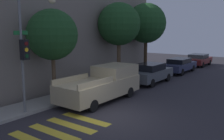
{
  "coord_description": "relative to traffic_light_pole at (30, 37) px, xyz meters",
  "views": [
    {
      "loc": [
        -8.57,
        -6.42,
        3.91
      ],
      "look_at": [
        2.98,
        2.1,
        1.6
      ],
      "focal_mm": 40.0,
      "sensor_mm": 36.0,
      "label": 1
    }
  ],
  "objects": [
    {
      "name": "crosswalk",
      "position": [
        -1.02,
        -2.57,
        -3.59
      ],
      "size": [
        4.11,
        2.6,
        0.0
      ],
      "color": "gold",
      "rests_on": "ground"
    },
    {
      "name": "sedan_far_end",
      "position": [
        20.62,
        -1.27,
        -2.9
      ],
      "size": [
        4.21,
        1.87,
        1.29
      ],
      "color": "maroon",
      "rests_on": "ground"
    },
    {
      "name": "tree_near_corner",
      "position": [
        2.04,
        0.9,
        0.06
      ],
      "size": [
        2.77,
        2.77,
        5.05
      ],
      "color": "brown",
      "rests_on": "ground"
    },
    {
      "name": "sidewalk",
      "position": [
        1.57,
        0.75,
        -3.52
      ],
      "size": [
        26.0,
        1.84,
        0.14
      ],
      "primitive_type": "cube",
      "color": "gray",
      "rests_on": "ground"
    },
    {
      "name": "building_row",
      "position": [
        1.57,
        5.07,
        -0.09
      ],
      "size": [
        26.0,
        6.0,
        6.99
      ],
      "primitive_type": "cube",
      "color": "slate",
      "rests_on": "ground"
    },
    {
      "name": "traffic_light_pole",
      "position": [
        0.0,
        0.0,
        0.0
      ],
      "size": [
        2.38,
        0.56,
        5.61
      ],
      "color": "slate",
      "rests_on": "ground"
    },
    {
      "name": "sedan_near_corner",
      "position": [
        9.37,
        -1.27,
        -2.82
      ],
      "size": [
        4.23,
        1.78,
        1.47
      ],
      "color": "#4C5156",
      "rests_on": "ground"
    },
    {
      "name": "sedan_middle",
      "position": [
        15.07,
        -1.27,
        -2.88
      ],
      "size": [
        4.56,
        1.75,
        1.33
      ],
      "color": "#2D3351",
      "rests_on": "ground"
    },
    {
      "name": "ground_plane",
      "position": [
        1.57,
        -3.37,
        -3.59
      ],
      "size": [
        60.0,
        60.0,
        0.0
      ],
      "primitive_type": "plane",
      "color": "#2D2B30"
    },
    {
      "name": "pickup_truck",
      "position": [
        3.7,
        -1.27,
        -2.66
      ],
      "size": [
        5.27,
        2.03,
        1.86
      ],
      "color": "tan",
      "rests_on": "ground"
    },
    {
      "name": "tree_midblock",
      "position": [
        8.35,
        0.9,
        0.73
      ],
      "size": [
        3.16,
        3.16,
        5.92
      ],
      "color": "brown",
      "rests_on": "ground"
    },
    {
      "name": "tree_far_end",
      "position": [
        12.49,
        0.9,
        0.88
      ],
      "size": [
        3.46,
        3.46,
        6.22
      ],
      "color": "#42301E",
      "rests_on": "ground"
    }
  ]
}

